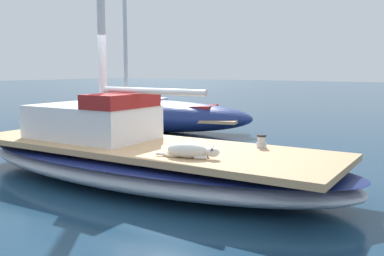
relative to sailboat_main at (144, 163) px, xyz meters
name	(u,v)px	position (x,y,z in m)	size (l,w,h in m)	color
ground_plane	(145,182)	(0.00, 0.00, -0.34)	(120.00, 120.00, 0.00)	navy
sailboat_main	(144,163)	(0.00, 0.00, 0.00)	(3.03, 7.40, 0.66)	#B2B7C1
cabin_house	(95,120)	(-0.09, 1.11, 0.67)	(1.56, 2.32, 0.84)	silver
dog_white	(190,151)	(-0.49, -1.32, 0.43)	(0.44, 0.93, 0.22)	silver
deck_winch	(262,142)	(0.85, -1.76, 0.42)	(0.16, 0.16, 0.21)	#B7B7BC
coiled_rope	(174,154)	(-0.49, -1.03, 0.35)	(0.32, 0.32, 0.04)	beige
moored_boat_starboard_side	(146,114)	(4.65, 4.13, 0.20)	(3.84, 6.99, 8.34)	navy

